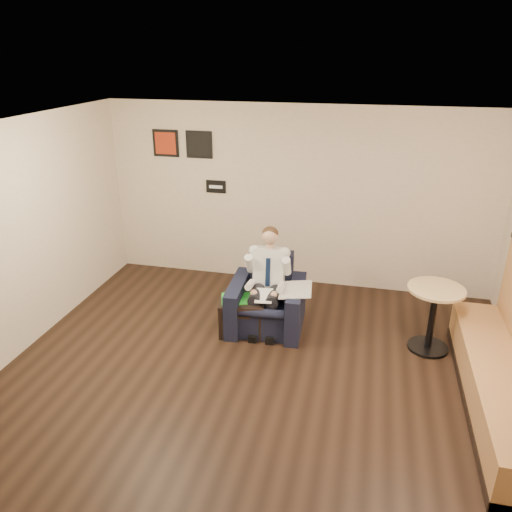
% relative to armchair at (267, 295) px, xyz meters
% --- Properties ---
extents(ground, '(6.00, 6.00, 0.00)m').
position_rel_armchair_xyz_m(ground, '(0.15, -1.47, -0.47)').
color(ground, black).
rests_on(ground, ground).
extents(wall_back, '(6.00, 0.02, 2.80)m').
position_rel_armchair_xyz_m(wall_back, '(0.15, 1.53, 0.93)').
color(wall_back, beige).
rests_on(wall_back, ground).
extents(ceiling, '(6.00, 6.00, 0.02)m').
position_rel_armchair_xyz_m(ceiling, '(0.15, -1.47, 2.33)').
color(ceiling, white).
rests_on(ceiling, wall_back).
extents(seating_sign, '(0.32, 0.02, 0.20)m').
position_rel_armchair_xyz_m(seating_sign, '(-1.15, 1.51, 1.03)').
color(seating_sign, black).
rests_on(seating_sign, wall_back).
extents(art_print_left, '(0.42, 0.03, 0.42)m').
position_rel_armchair_xyz_m(art_print_left, '(-1.95, 1.51, 1.68)').
color(art_print_left, '#AF3015').
rests_on(art_print_left, wall_back).
extents(art_print_right, '(0.42, 0.03, 0.42)m').
position_rel_armchair_xyz_m(art_print_right, '(-1.40, 1.51, 1.68)').
color(art_print_right, black).
rests_on(art_print_right, wall_back).
extents(armchair, '(1.02, 1.02, 0.95)m').
position_rel_armchair_xyz_m(armchair, '(0.00, 0.00, 0.00)').
color(armchair, black).
rests_on(armchair, ground).
extents(seated_man, '(0.66, 0.95, 1.29)m').
position_rel_armchair_xyz_m(seated_man, '(0.01, -0.12, 0.17)').
color(seated_man, silver).
rests_on(seated_man, armchair).
extents(lap_papers, '(0.25, 0.33, 0.01)m').
position_rel_armchair_xyz_m(lap_papers, '(0.01, -0.23, 0.11)').
color(lap_papers, white).
rests_on(lap_papers, seated_man).
extents(newspaper, '(0.46, 0.55, 0.01)m').
position_rel_armchair_xyz_m(newspaper, '(0.40, -0.08, 0.17)').
color(newspaper, silver).
rests_on(newspaper, armchair).
extents(side_table, '(0.67, 0.67, 0.48)m').
position_rel_armchair_xyz_m(side_table, '(-0.29, -0.17, -0.23)').
color(side_table, black).
rests_on(side_table, ground).
extents(green_folder, '(0.56, 0.47, 0.01)m').
position_rel_armchair_xyz_m(green_folder, '(-0.32, -0.20, 0.01)').
color(green_folder, green).
rests_on(green_folder, side_table).
extents(coffee_mug, '(0.10, 0.10, 0.10)m').
position_rel_armchair_xyz_m(coffee_mug, '(-0.12, -0.01, 0.06)').
color(coffee_mug, white).
rests_on(coffee_mug, side_table).
extents(smartphone, '(0.15, 0.08, 0.01)m').
position_rel_armchair_xyz_m(smartphone, '(-0.27, 0.01, 0.01)').
color(smartphone, black).
rests_on(smartphone, side_table).
extents(banquette, '(0.68, 2.85, 1.46)m').
position_rel_armchair_xyz_m(banquette, '(2.74, -1.07, 0.26)').
color(banquette, '#A97441').
rests_on(banquette, ground).
extents(cafe_table, '(0.72, 0.72, 0.85)m').
position_rel_armchair_xyz_m(cafe_table, '(2.11, -0.07, -0.05)').
color(cafe_table, tan).
rests_on(cafe_table, ground).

